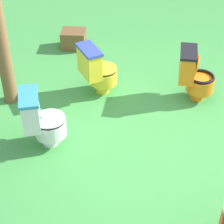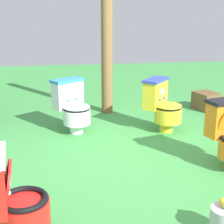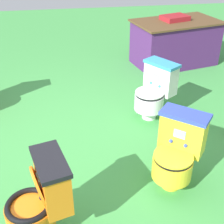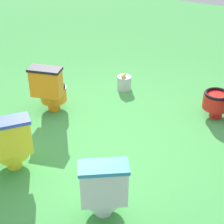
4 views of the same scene
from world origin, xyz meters
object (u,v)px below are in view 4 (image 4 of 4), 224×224
at_px(toilet_white, 103,188).
at_px(toilet_orange, 50,88).
at_px(lemon_bucket, 124,82).
at_px(toilet_yellow, 11,143).

xyz_separation_m(toilet_white, toilet_orange, (-1.36, -1.62, 0.00)).
relative_size(toilet_orange, lemon_bucket, 2.63).
height_order(toilet_white, lemon_bucket, toilet_white).
distance_m(toilet_white, lemon_bucket, 2.69).
distance_m(toilet_yellow, lemon_bucket, 2.36).
distance_m(toilet_orange, lemon_bucket, 1.28).
bearing_deg(toilet_yellow, lemon_bucket, 35.65).
bearing_deg(lemon_bucket, toilet_orange, -27.76).
distance_m(toilet_yellow, toilet_orange, 1.29).
height_order(toilet_yellow, toilet_orange, same).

